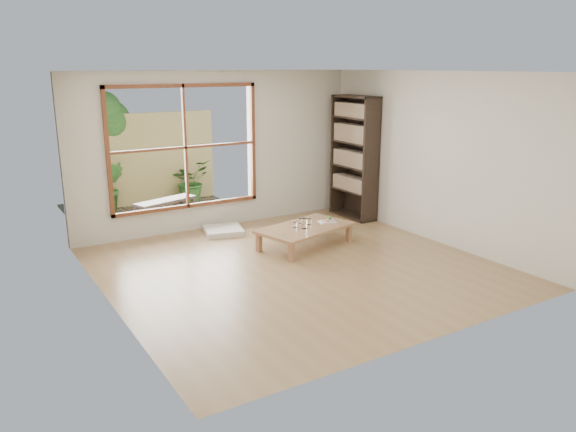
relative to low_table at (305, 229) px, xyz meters
name	(u,v)px	position (x,y,z in m)	size (l,w,h in m)	color
ground	(297,267)	(-0.60, -0.70, -0.28)	(5.00, 5.00, 0.00)	#9E7D4F
low_table	(305,229)	(0.00, 0.00, 0.00)	(1.60, 1.14, 0.32)	#98784A
floor_cushion	(223,230)	(-0.77, 1.30, -0.24)	(0.60, 0.60, 0.09)	beige
bookshelf	(354,158)	(1.71, 1.02, 0.81)	(0.35, 0.98, 2.17)	#2F211A
glass_tall	(304,223)	(-0.08, -0.09, 0.12)	(0.09, 0.09, 0.16)	silver
glass_mid	(309,222)	(0.11, 0.05, 0.08)	(0.06, 0.06, 0.09)	silver
glass_short	(300,221)	(0.03, 0.19, 0.08)	(0.06, 0.06, 0.08)	silver
glass_small	(295,225)	(-0.16, 0.04, 0.07)	(0.06, 0.06, 0.07)	silver
food_tray	(328,221)	(0.44, 0.03, 0.06)	(0.30, 0.25, 0.08)	white
deck	(166,216)	(-1.20, 2.86, -0.28)	(2.80, 2.00, 0.05)	#363027
garden_bench	(166,203)	(-1.30, 2.52, 0.05)	(1.18, 0.65, 0.36)	#2F211A
bamboo_fence	(146,160)	(-1.20, 3.86, 0.62)	(2.80, 0.06, 1.80)	tan
shrub_right	(191,181)	(-0.39, 3.62, 0.16)	(0.74, 0.64, 0.82)	#346926
shrub_left	(110,187)	(-1.99, 3.55, 0.22)	(0.52, 0.42, 0.94)	#346926
garden_tree	(103,123)	(-1.88, 4.16, 1.35)	(1.04, 0.85, 2.22)	#4C3D2D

